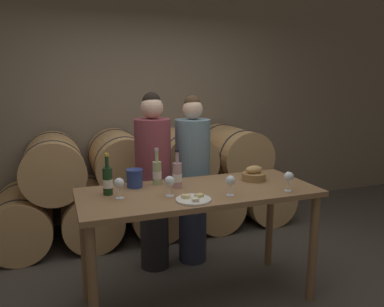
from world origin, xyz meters
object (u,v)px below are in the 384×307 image
at_px(wine_bottle_white, 157,172).
at_px(wine_glass_center, 230,181).
at_px(blue_crock, 135,178).
at_px(person_right, 193,179).
at_px(wine_glass_right, 289,177).
at_px(wine_bottle_rose, 177,175).
at_px(tasting_table, 199,205).
at_px(bread_basket, 254,175).
at_px(wine_glass_far_left, 119,184).
at_px(person_left, 153,181).
at_px(cheese_plate, 193,199).
at_px(wine_glass_left, 170,182).
at_px(wine_bottle_red, 108,181).

relative_size(wine_bottle_white, wine_glass_center, 1.98).
xyz_separation_m(blue_crock, wine_glass_center, (0.60, -0.45, 0.03)).
relative_size(person_right, wine_glass_right, 10.79).
distance_m(wine_bottle_white, wine_bottle_rose, 0.19).
xyz_separation_m(tasting_table, blue_crock, (-0.44, 0.24, 0.19)).
bearing_deg(blue_crock, bread_basket, -8.27).
height_order(bread_basket, wine_glass_right, wine_glass_right).
xyz_separation_m(wine_bottle_rose, wine_glass_far_left, (-0.46, -0.10, 0.00)).
xyz_separation_m(person_right, wine_glass_center, (-0.03, -0.86, 0.21)).
height_order(wine_bottle_rose, bread_basket, wine_bottle_rose).
bearing_deg(blue_crock, person_left, 58.69).
bearing_deg(tasting_table, wine_glass_center, -52.42).
distance_m(wine_glass_center, wine_glass_right, 0.46).
bearing_deg(cheese_plate, wine_bottle_white, 104.84).
bearing_deg(blue_crock, tasting_table, -28.66).
distance_m(tasting_table, bread_basket, 0.56).
bearing_deg(person_right, bread_basket, -59.26).
relative_size(wine_bottle_rose, wine_glass_left, 2.05).
bearing_deg(wine_glass_far_left, wine_glass_right, -12.07).
distance_m(bread_basket, wine_glass_far_left, 1.12).
distance_m(wine_glass_far_left, wine_glass_center, 0.78).
distance_m(tasting_table, wine_glass_left, 0.34).
xyz_separation_m(person_right, wine_bottle_red, (-0.85, -0.54, 0.21)).
bearing_deg(cheese_plate, wine_glass_right, -2.31).
distance_m(blue_crock, bread_basket, 0.97).
relative_size(person_right, wine_glass_center, 10.79).
bearing_deg(wine_glass_left, blue_crock, 121.20).
bearing_deg(blue_crock, person_right, 33.43).
bearing_deg(bread_basket, wine_glass_center, -139.87).
bearing_deg(wine_bottle_rose, wine_glass_center, -46.56).
distance_m(bread_basket, cheese_plate, 0.73).
relative_size(person_left, wine_glass_center, 11.02).
relative_size(cheese_plate, wine_glass_right, 1.66).
bearing_deg(bread_basket, wine_bottle_red, 179.08).
bearing_deg(wine_glass_left, wine_bottle_white, 91.07).
bearing_deg(wine_glass_right, blue_crock, 154.69).
bearing_deg(person_left, wine_bottle_red, -131.31).
distance_m(wine_bottle_red, blue_crock, 0.25).
xyz_separation_m(wine_glass_left, wine_glass_center, (0.41, -0.14, 0.00)).
xyz_separation_m(person_right, blue_crock, (-0.63, -0.42, 0.18)).
distance_m(tasting_table, person_right, 0.68).
bearing_deg(wine_bottle_red, bread_basket, -0.92).
bearing_deg(wine_glass_center, tasting_table, 127.58).
height_order(wine_glass_center, wine_glass_right, same).
xyz_separation_m(blue_crock, wine_glass_left, (0.19, -0.31, 0.03)).
distance_m(bread_basket, wine_glass_center, 0.48).
bearing_deg(person_left, wine_bottle_white, -100.03).
distance_m(wine_bottle_red, wine_glass_far_left, 0.13).
distance_m(wine_bottle_rose, bread_basket, 0.66).
height_order(person_left, blue_crock, person_left).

